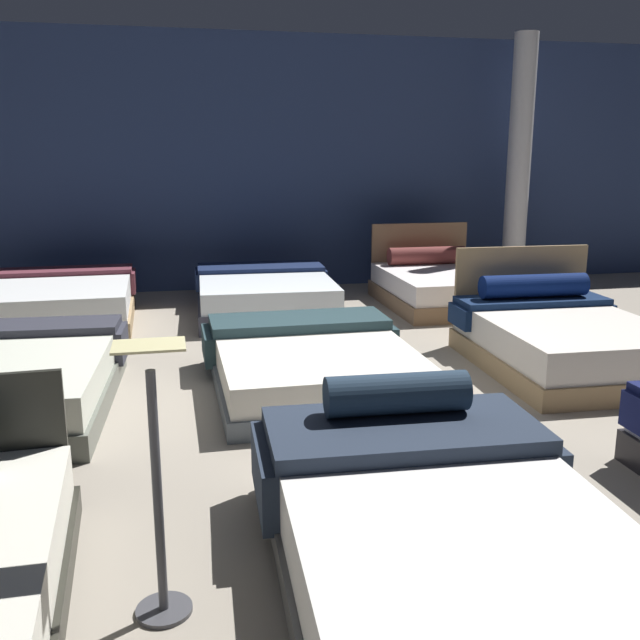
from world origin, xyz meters
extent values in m
cube|color=gray|center=(0.00, 0.00, -0.01)|extent=(18.00, 18.00, 0.02)
cube|color=navy|center=(0.00, 4.53, 1.75)|extent=(18.00, 0.06, 3.50)
cube|color=#565654|center=(0.06, -2.85, 0.07)|extent=(1.56, 2.17, 0.14)
cube|color=white|center=(0.06, -2.85, 0.28)|extent=(1.49, 2.10, 0.29)
cube|color=#242E3F|center=(0.09, -2.19, 0.47)|extent=(1.47, 0.79, 0.08)
cube|color=#242E3F|center=(-0.66, -2.16, 0.27)|extent=(0.12, 0.73, 0.31)
cube|color=#242E3F|center=(0.83, -2.23, 0.27)|extent=(0.12, 0.73, 0.31)
cylinder|color=#1F3144|center=(0.09, -2.06, 0.63)|extent=(0.80, 0.26, 0.22)
cube|color=#575A51|center=(-2.33, -0.10, 0.09)|extent=(1.63, 2.21, 0.18)
cube|color=silver|center=(-2.33, -0.10, 0.30)|extent=(1.57, 2.14, 0.24)
cube|color=#2F303A|center=(-2.28, 0.68, 0.46)|extent=(1.52, 0.58, 0.07)
cube|color=#2F303A|center=(-1.52, 0.64, 0.29)|extent=(0.10, 0.50, 0.28)
cube|color=#4E5760|center=(0.04, -0.10, 0.07)|extent=(1.61, 2.01, 0.15)
cube|color=silver|center=(0.04, -0.10, 0.26)|extent=(1.55, 1.95, 0.22)
cube|color=#22373C|center=(0.03, 0.56, 0.42)|extent=(1.58, 0.62, 0.09)
cube|color=#22373C|center=(-0.78, 0.56, 0.24)|extent=(0.09, 0.62, 0.26)
cube|color=#22373C|center=(0.85, 0.57, 0.24)|extent=(0.09, 0.62, 0.26)
cube|color=#937651|center=(2.36, -0.07, 0.09)|extent=(1.55, 2.01, 0.19)
cube|color=silver|center=(2.36, -0.07, 0.32)|extent=(1.49, 1.95, 0.27)
cube|color=#937651|center=(2.39, 0.91, 0.50)|extent=(1.40, 0.08, 0.99)
cube|color=#102143|center=(2.38, 0.65, 0.49)|extent=(1.48, 0.51, 0.06)
cube|color=#102143|center=(1.64, 0.67, 0.36)|extent=(0.08, 0.47, 0.19)
cube|color=#102143|center=(3.13, 0.62, 0.36)|extent=(0.08, 0.47, 0.19)
cylinder|color=#07184E|center=(2.38, 0.63, 0.64)|extent=(1.07, 0.26, 0.22)
cube|color=#917652|center=(-2.34, 2.78, 0.09)|extent=(1.67, 2.04, 0.19)
cube|color=white|center=(-2.34, 2.78, 0.33)|extent=(1.61, 1.98, 0.28)
cube|color=brown|center=(-2.35, 3.50, 0.49)|extent=(1.63, 0.53, 0.06)
cube|color=brown|center=(-1.54, 3.51, 0.34)|extent=(0.06, 0.51, 0.26)
cube|color=#2B2C38|center=(0.03, 2.74, 0.11)|extent=(1.69, 2.06, 0.22)
cube|color=silver|center=(0.03, 2.74, 0.33)|extent=(1.63, 2.00, 0.23)
cube|color=#152143|center=(0.06, 3.37, 0.48)|extent=(1.61, 0.73, 0.05)
cube|color=#152143|center=(-0.74, 3.41, 0.34)|extent=(0.08, 0.66, 0.21)
cube|color=#152143|center=(0.85, 3.34, 0.34)|extent=(0.08, 0.66, 0.21)
cube|color=brown|center=(2.31, 2.72, 0.10)|extent=(1.47, 1.93, 0.20)
cube|color=white|center=(2.31, 2.72, 0.32)|extent=(1.41, 1.87, 0.24)
cube|color=brown|center=(2.31, 3.68, 0.48)|extent=(1.37, 0.05, 0.96)
cylinder|color=brown|center=(2.31, 3.37, 0.56)|extent=(1.06, 0.24, 0.23)
cylinder|color=#3F3F44|center=(-1.18, -2.82, 0.01)|extent=(0.24, 0.24, 0.02)
cylinder|color=#3F3F44|center=(-1.18, -2.82, 0.54)|extent=(0.04, 0.04, 1.08)
cube|color=beige|center=(-1.18, -2.82, 1.18)|extent=(0.28, 0.20, 0.01)
cylinder|color=silver|center=(3.82, 3.84, 1.75)|extent=(0.33, 0.33, 3.50)
camera|label=1|loc=(-1.09, -5.53, 1.90)|focal=39.60mm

